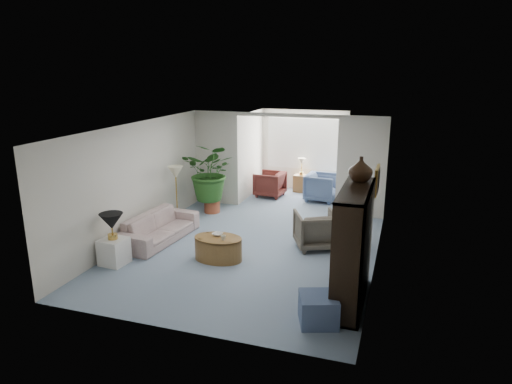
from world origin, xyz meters
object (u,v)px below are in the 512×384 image
(coffee_table, at_px, (218,248))
(coffee_bowl, at_px, (218,234))
(framed_picture, at_px, (378,180))
(ottoman, at_px, (318,309))
(table_lamp, at_px, (111,221))
(sunroom_chair_maroon, at_px, (270,184))
(cabinet_urn, at_px, (361,169))
(floor_lamp, at_px, (176,172))
(coffee_cup, at_px, (223,238))
(entertainment_cabinet, at_px, (353,247))
(side_table_dark, at_px, (352,233))
(wingback_chair, at_px, (316,230))
(sunroom_chair_blue, at_px, (322,187))
(plant_pot, at_px, (212,206))
(sofa, at_px, (160,227))
(sunroom_table, at_px, (301,183))
(end_table, at_px, (114,251))

(coffee_table, xyz_separation_m, coffee_bowl, (-0.05, 0.10, 0.25))
(framed_picture, bearing_deg, coffee_table, -171.82)
(framed_picture, height_order, ottoman, framed_picture)
(table_lamp, height_order, sunroom_chair_maroon, table_lamp)
(cabinet_urn, distance_m, sunroom_chair_maroon, 6.08)
(floor_lamp, bearing_deg, framed_picture, -15.34)
(framed_picture, xyz_separation_m, coffee_cup, (-2.71, -0.51, -1.20))
(framed_picture, distance_m, entertainment_cabinet, 1.52)
(coffee_cup, xyz_separation_m, side_table_dark, (2.22, 1.61, -0.21))
(wingback_chair, xyz_separation_m, side_table_dark, (0.70, 0.30, -0.10))
(coffee_cup, distance_m, cabinet_urn, 2.94)
(wingback_chair, relative_size, sunroom_chair_blue, 0.99)
(coffee_table, bearing_deg, plant_pot, 115.80)
(floor_lamp, xyz_separation_m, sunroom_chair_maroon, (1.41, 2.96, -0.89))
(side_table_dark, bearing_deg, sunroom_chair_maroon, 130.85)
(framed_picture, relative_size, wingback_chair, 0.60)
(sofa, relative_size, ottoman, 3.77)
(coffee_table, relative_size, sunroom_table, 1.86)
(coffee_bowl, relative_size, wingback_chair, 0.23)
(sofa, bearing_deg, sunroom_table, -17.47)
(sofa, height_order, floor_lamp, floor_lamp)
(entertainment_cabinet, xyz_separation_m, cabinet_urn, (0.00, 0.50, 1.13))
(ottoman, relative_size, sunroom_table, 1.05)
(end_table, xyz_separation_m, side_table_dark, (4.15, 2.32, 0.03))
(table_lamp, relative_size, sunroom_table, 0.86)
(plant_pot, bearing_deg, floor_lamp, -112.95)
(ottoman, distance_m, sunroom_table, 7.29)
(coffee_table, bearing_deg, sunroom_table, 85.66)
(table_lamp, xyz_separation_m, wingback_chair, (3.45, 2.02, -0.47))
(cabinet_urn, relative_size, ottoman, 0.74)
(ottoman, bearing_deg, floor_lamp, 140.30)
(sofa, bearing_deg, side_table_dark, -71.35)
(coffee_table, height_order, plant_pot, coffee_table)
(sofa, xyz_separation_m, sunroom_table, (1.99, 4.85, -0.04))
(end_table, relative_size, table_lamp, 1.14)
(end_table, relative_size, plant_pot, 1.25)
(sofa, bearing_deg, plant_pot, -2.22)
(coffee_cup, xyz_separation_m, wingback_chair, (1.52, 1.31, -0.12))
(table_lamp, relative_size, coffee_bowl, 2.26)
(framed_picture, relative_size, sofa, 0.25)
(end_table, distance_m, coffee_cup, 2.08)
(side_table_dark, bearing_deg, cabinet_urn, -81.98)
(table_lamp, relative_size, floor_lamp, 1.22)
(coffee_table, relative_size, wingback_chair, 1.14)
(sunroom_table, bearing_deg, wingback_chair, -73.27)
(coffee_bowl, xyz_separation_m, entertainment_cabinet, (2.68, -0.98, 0.45))
(framed_picture, height_order, entertainment_cabinet, framed_picture)
(coffee_cup, xyz_separation_m, cabinet_urn, (2.48, -0.28, 1.56))
(coffee_bowl, height_order, sunroom_table, sunroom_table)
(end_table, bearing_deg, ottoman, -11.86)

